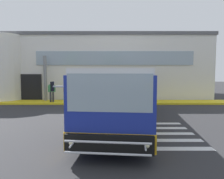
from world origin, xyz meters
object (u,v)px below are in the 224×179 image
object	(u,v)px
entry_support_column	(45,78)
bus_main_foreground	(121,96)
passenger_near_column	(52,91)
passenger_by_doorway	(67,91)
safety_bollard_yellow	(121,100)

from	to	relation	value
entry_support_column	bus_main_foreground	xyz separation A→B (m)	(6.21, -7.09, -0.72)
passenger_near_column	entry_support_column	bearing A→B (deg)	129.70
bus_main_foreground	passenger_by_doorway	xyz separation A→B (m)	(-4.12, 5.91, -0.26)
passenger_near_column	safety_bollard_yellow	bearing A→B (deg)	-8.51
bus_main_foreground	passenger_by_doorway	distance (m)	7.21
passenger_near_column	safety_bollard_yellow	xyz separation A→B (m)	(5.59, -0.84, -0.63)
entry_support_column	safety_bollard_yellow	bearing A→B (deg)	-15.73
passenger_near_column	bus_main_foreground	bearing A→B (deg)	-48.53
safety_bollard_yellow	bus_main_foreground	bearing A→B (deg)	-91.88
entry_support_column	safety_bollard_yellow	distance (m)	6.83
passenger_by_doorway	bus_main_foreground	bearing A→B (deg)	-55.11
bus_main_foreground	passenger_near_column	distance (m)	8.18
passenger_by_doorway	safety_bollard_yellow	bearing A→B (deg)	-8.22
entry_support_column	passenger_near_column	size ratio (longest dim) A/B	2.27
passenger_by_doorway	safety_bollard_yellow	world-z (taller)	passenger_by_doorway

